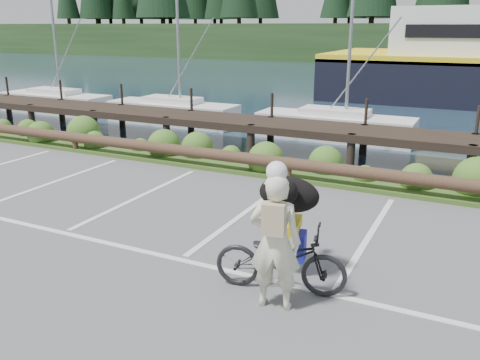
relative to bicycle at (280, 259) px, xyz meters
name	(u,v)px	position (x,y,z in m)	size (l,w,h in m)	color
ground	(193,251)	(-1.85, 0.60, -0.51)	(72.00, 72.00, 0.00)	#505153
harbor_backdrop	(467,51)	(-1.46, 79.12, -0.51)	(170.00, 160.00, 30.00)	#192B3C
vegetation_strip	(298,172)	(-1.85, 5.90, -0.46)	(34.00, 1.60, 0.10)	#3D5B21
log_rail	(288,181)	(-1.85, 5.20, -0.51)	(32.00, 0.30, 0.60)	#443021
bicycle	(280,259)	(0.00, 0.00, 0.00)	(0.67, 1.93, 1.01)	black
cyclist	(275,242)	(0.09, -0.44, 0.46)	(0.70, 0.46, 1.92)	beige
dog	(289,194)	(-0.12, 0.61, 0.78)	(0.96, 0.47, 0.55)	black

